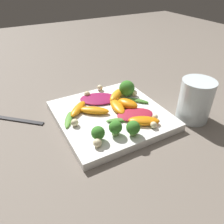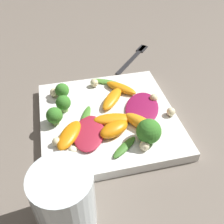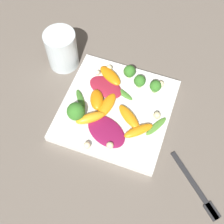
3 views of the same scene
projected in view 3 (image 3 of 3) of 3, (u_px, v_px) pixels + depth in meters
ground_plane at (116, 112)px, 0.78m from camera, size 2.40×2.40×0.00m
plate at (116, 110)px, 0.77m from camera, size 0.26×0.26×0.02m
drinking_glass at (62, 49)px, 0.81m from camera, size 0.08×0.08×0.11m
fork at (199, 192)px, 0.68m from camera, size 0.14×0.13×0.01m
radicchio_leaf_0 at (106, 87)px, 0.79m from camera, size 0.10×0.08×0.01m
radicchio_leaf_1 at (107, 132)px, 0.73m from camera, size 0.12×0.10×0.01m
orange_segment_0 at (107, 105)px, 0.76m from camera, size 0.04×0.08×0.02m
orange_segment_1 at (138, 131)px, 0.73m from camera, size 0.07×0.07×0.02m
orange_segment_2 at (90, 118)px, 0.74m from camera, size 0.07×0.06×0.02m
orange_segment_3 at (110, 76)px, 0.80m from camera, size 0.08×0.06×0.02m
orange_segment_4 at (97, 99)px, 0.76m from camera, size 0.05×0.07×0.02m
orange_segment_5 at (129, 117)px, 0.74m from camera, size 0.08×0.07×0.02m
broccoli_floret_0 at (76, 111)px, 0.73m from camera, size 0.04×0.04×0.05m
broccoli_floret_1 at (140, 81)px, 0.78m from camera, size 0.03×0.03×0.03m
broccoli_floret_2 at (155, 86)px, 0.77m from camera, size 0.03×0.03×0.03m
broccoli_floret_3 at (130, 72)px, 0.79m from camera, size 0.03×0.03×0.04m
arugula_sprig_0 at (156, 126)px, 0.74m from camera, size 0.05×0.07×0.01m
arugula_sprig_1 at (81, 99)px, 0.77m from camera, size 0.05×0.06×0.01m
arugula_sprig_2 at (121, 92)px, 0.78m from camera, size 0.07×0.04×0.01m
macadamia_nut_0 at (109, 68)px, 0.81m from camera, size 0.02×0.02×0.02m
macadamia_nut_1 at (161, 84)px, 0.79m from camera, size 0.02×0.02×0.02m
macadamia_nut_2 at (97, 73)px, 0.81m from camera, size 0.01×0.01×0.01m
macadamia_nut_3 at (72, 108)px, 0.75m from camera, size 0.02×0.02×0.02m
macadamia_nut_4 at (157, 115)px, 0.74m from camera, size 0.02×0.02×0.02m
macadamia_nut_5 at (87, 145)px, 0.71m from camera, size 0.02×0.02×0.02m
macadamia_nut_6 at (110, 145)px, 0.71m from camera, size 0.02×0.02×0.02m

